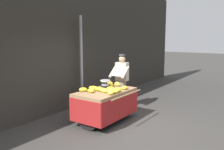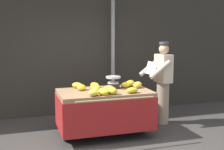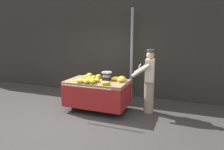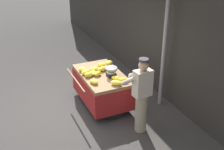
{
  "view_description": "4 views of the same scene",
  "coord_description": "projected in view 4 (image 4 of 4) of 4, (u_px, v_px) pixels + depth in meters",
  "views": [
    {
      "loc": [
        -4.89,
        -2.83,
        2.27
      ],
      "look_at": [
        0.5,
        0.92,
        1.23
      ],
      "focal_mm": 39.07,
      "sensor_mm": 36.0,
      "label": 1
    },
    {
      "loc": [
        -1.32,
        -4.31,
        1.95
      ],
      "look_at": [
        0.28,
        0.78,
        1.16
      ],
      "focal_mm": 48.29,
      "sensor_mm": 36.0,
      "label": 2
    },
    {
      "loc": [
        2.44,
        -3.91,
        2.09
      ],
      "look_at": [
        0.6,
        0.95,
        1.03
      ],
      "focal_mm": 31.87,
      "sensor_mm": 36.0,
      "label": 3
    },
    {
      "loc": [
        6.01,
        -1.44,
        3.87
      ],
      "look_at": [
        0.72,
        0.95,
        1.05
      ],
      "focal_mm": 45.5,
      "sensor_mm": 36.0,
      "label": 4
    }
  ],
  "objects": [
    {
      "name": "street_pole",
      "position": [
        164.0,
        51.0,
        6.72
      ],
      "size": [
        0.09,
        0.09,
        2.9
      ],
      "primitive_type": "cylinder",
      "color": "gray",
      "rests_on": "ground"
    },
    {
      "name": "banana_bunch_8",
      "position": [
        89.0,
        75.0,
        6.77
      ],
      "size": [
        0.16,
        0.22,
        0.13
      ],
      "primitive_type": "ellipsoid",
      "rotation": [
        0.0,
        0.0,
        0.06
      ],
      "color": "gold",
      "rests_on": "banana_cart"
    },
    {
      "name": "banana_bunch_9",
      "position": [
        102.0,
        65.0,
        7.33
      ],
      "size": [
        0.24,
        0.26,
        0.11
      ],
      "primitive_type": "ellipsoid",
      "rotation": [
        0.0,
        0.0,
        2.62
      ],
      "color": "yellow",
      "rests_on": "banana_cart"
    },
    {
      "name": "banana_cart",
      "position": [
        102.0,
        82.0,
        7.07
      ],
      "size": [
        1.7,
        1.19,
        0.85
      ],
      "color": "#93704C",
      "rests_on": "ground"
    },
    {
      "name": "vendor_person",
      "position": [
        141.0,
        95.0,
        5.98
      ],
      "size": [
        0.61,
        0.56,
        1.71
      ],
      "color": "gray",
      "rests_on": "ground"
    },
    {
      "name": "banana_bunch_12",
      "position": [
        86.0,
        72.0,
        6.91
      ],
      "size": [
        0.21,
        0.27,
        0.12
      ],
      "primitive_type": "ellipsoid",
      "rotation": [
        0.0,
        0.0,
        0.28
      ],
      "color": "yellow",
      "rests_on": "banana_cart"
    },
    {
      "name": "banana_bunch_2",
      "position": [
        123.0,
        80.0,
        6.54
      ],
      "size": [
        0.26,
        0.27,
        0.12
      ],
      "primitive_type": "ellipsoid",
      "rotation": [
        0.0,
        0.0,
        2.48
      ],
      "color": "gold",
      "rests_on": "banana_cart"
    },
    {
      "name": "banana_bunch_3",
      "position": [
        109.0,
        63.0,
        7.45
      ],
      "size": [
        0.26,
        0.27,
        0.11
      ],
      "primitive_type": "ellipsoid",
      "rotation": [
        0.0,
        0.0,
        0.7
      ],
      "color": "gold",
      "rests_on": "banana_cart"
    },
    {
      "name": "banana_bunch_6",
      "position": [
        116.0,
        83.0,
        6.41
      ],
      "size": [
        0.29,
        0.3,
        0.12
      ],
      "primitive_type": "ellipsoid",
      "rotation": [
        0.0,
        0.0,
        2.44
      ],
      "color": "yellow",
      "rests_on": "banana_cart"
    },
    {
      "name": "back_wall",
      "position": [
        161.0,
        15.0,
        7.22
      ],
      "size": [
        16.0,
        0.24,
        4.19
      ],
      "primitive_type": "cube",
      "color": "#2D2B26",
      "rests_on": "ground"
    },
    {
      "name": "banana_bunch_7",
      "position": [
        103.0,
        69.0,
        7.1
      ],
      "size": [
        0.2,
        0.32,
        0.11
      ],
      "primitive_type": "ellipsoid",
      "rotation": [
        0.0,
        0.0,
        0.19
      ],
      "color": "gold",
      "rests_on": "banana_cart"
    },
    {
      "name": "banana_bunch_10",
      "position": [
        83.0,
        70.0,
        7.05
      ],
      "size": [
        0.27,
        0.27,
        0.12
      ],
      "primitive_type": "ellipsoid",
      "rotation": [
        0.0,
        0.0,
        2.37
      ],
      "color": "yellow",
      "rests_on": "banana_cart"
    },
    {
      "name": "banana_bunch_11",
      "position": [
        93.0,
        73.0,
        6.91
      ],
      "size": [
        0.26,
        0.22,
        0.09
      ],
      "primitive_type": "ellipsoid",
      "rotation": [
        0.0,
        0.0,
        1.32
      ],
      "color": "yellow",
      "rests_on": "banana_cart"
    },
    {
      "name": "banana_bunch_5",
      "position": [
        95.0,
        69.0,
        7.07
      ],
      "size": [
        0.18,
        0.32,
        0.12
      ],
      "primitive_type": "ellipsoid",
      "rotation": [
        0.0,
        0.0,
        2.92
      ],
      "color": "yellow",
      "rests_on": "banana_cart"
    },
    {
      "name": "ground_plane",
      "position": [
        66.0,
        108.0,
        7.15
      ],
      "size": [
        60.0,
        60.0,
        0.0
      ],
      "primitive_type": "plane",
      "color": "#383533"
    },
    {
      "name": "weighing_scale",
      "position": [
        111.0,
        72.0,
        6.8
      ],
      "size": [
        0.28,
        0.28,
        0.24
      ],
      "color": "black",
      "rests_on": "banana_cart"
    },
    {
      "name": "banana_bunch_4",
      "position": [
        116.0,
        78.0,
        6.62
      ],
      "size": [
        0.29,
        0.25,
        0.11
      ],
      "primitive_type": "ellipsoid",
      "rotation": [
        0.0,
        0.0,
        2.1
      ],
      "color": "gold",
      "rests_on": "banana_cart"
    },
    {
      "name": "banana_bunch_1",
      "position": [
        112.0,
        68.0,
        7.15
      ],
      "size": [
        0.18,
        0.3,
        0.11
      ],
      "primitive_type": "ellipsoid",
      "rotation": [
        0.0,
        0.0,
        0.12
      ],
      "color": "gold",
      "rests_on": "banana_cart"
    },
    {
      "name": "banana_bunch_0",
      "position": [
        98.0,
        74.0,
        6.85
      ],
      "size": [
        0.22,
        0.25,
        0.11
      ],
      "primitive_type": "ellipsoid",
      "rotation": [
        0.0,
        0.0,
        0.61
      ],
      "color": "gold",
      "rests_on": "banana_cart"
    },
    {
      "name": "banana_bunch_13",
      "position": [
        94.0,
        82.0,
        6.48
      ],
      "size": [
        0.28,
        0.22,
        0.1
      ],
      "primitive_type": "ellipsoid",
      "rotation": [
        0.0,
        0.0,
        1.9
      ],
      "color": "gold",
      "rests_on": "banana_cart"
    }
  ]
}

